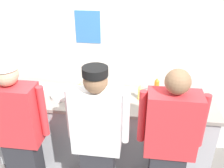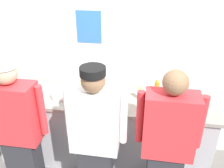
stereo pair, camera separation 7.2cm
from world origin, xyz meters
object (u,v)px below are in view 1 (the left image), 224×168
(ramekin_yellow_sauce, at_px, (74,90))
(ramekin_red_sauce, at_px, (146,93))
(chef_near_left, at_px, (19,133))
(chef_center, at_px, (98,140))
(squeeze_bottle_secondary, at_px, (157,86))
(ramekin_orange_sauce, at_px, (44,88))
(squeeze_bottle_spare, at_px, (140,92))
(deli_cup, at_px, (148,99))
(mixing_bowl_steel, at_px, (176,95))
(plate_stack_front, at_px, (117,92))
(sheet_tray, at_px, (180,104))
(ramekin_green_sauce, at_px, (99,95))
(plate_stack_rear, at_px, (60,96))
(squeeze_bottle_primary, at_px, (81,89))
(chefs_knife, at_px, (19,92))
(chef_far_right, at_px, (169,145))

(ramekin_yellow_sauce, bearing_deg, ramekin_red_sauce, 3.05)
(chef_near_left, xyz_separation_m, chef_center, (0.78, 0.01, -0.01))
(squeeze_bottle_secondary, distance_m, ramekin_orange_sauce, 1.40)
(chef_near_left, distance_m, squeeze_bottle_spare, 1.37)
(squeeze_bottle_spare, bearing_deg, ramekin_red_sauce, 62.82)
(squeeze_bottle_spare, distance_m, ramekin_yellow_sauce, 0.83)
(ramekin_red_sauce, bearing_deg, deli_cup, -83.32)
(mixing_bowl_steel, bearing_deg, ramekin_yellow_sauce, 177.84)
(chef_center, relative_size, plate_stack_front, 6.76)
(sheet_tray, height_order, ramekin_green_sauce, ramekin_green_sauce)
(plate_stack_rear, distance_m, mixing_bowl_steel, 1.36)
(squeeze_bottle_primary, xyz_separation_m, ramekin_yellow_sauce, (-0.12, 0.09, -0.06))
(chef_near_left, xyz_separation_m, ramekin_yellow_sauce, (0.34, 0.78, 0.08))
(squeeze_bottle_primary, height_order, deli_cup, squeeze_bottle_primary)
(chef_center, relative_size, ramekin_red_sauce, 15.83)
(ramekin_yellow_sauce, bearing_deg, chefs_knife, -169.19)
(ramekin_green_sauce, bearing_deg, chef_center, -81.36)
(plate_stack_front, xyz_separation_m, squeeze_bottle_primary, (-0.42, -0.06, 0.04))
(chef_far_right, distance_m, sheet_tray, 0.63)
(ramekin_orange_sauce, distance_m, ramekin_green_sauce, 0.73)
(ramekin_green_sauce, xyz_separation_m, ramekin_yellow_sauce, (-0.34, 0.08, -0.00))
(squeeze_bottle_primary, bearing_deg, squeeze_bottle_spare, 1.15)
(plate_stack_front, distance_m, ramekin_orange_sauce, 0.93)
(chef_center, height_order, ramekin_green_sauce, chef_center)
(mixing_bowl_steel, height_order, chefs_knife, mixing_bowl_steel)
(chef_far_right, relative_size, ramekin_orange_sauce, 17.25)
(chefs_knife, bearing_deg, squeeze_bottle_spare, 1.96)
(squeeze_bottle_secondary, relative_size, ramekin_yellow_sauce, 2.20)
(sheet_tray, height_order, squeeze_bottle_primary, squeeze_bottle_primary)
(squeeze_bottle_secondary, distance_m, chefs_knife, 1.68)
(ramekin_green_sauce, bearing_deg, ramekin_yellow_sauce, 166.15)
(chef_center, bearing_deg, sheet_tray, 37.21)
(chef_center, height_order, ramekin_orange_sauce, chef_center)
(ramekin_orange_sauce, bearing_deg, plate_stack_front, -2.03)
(squeeze_bottle_secondary, xyz_separation_m, deli_cup, (-0.10, -0.21, -0.06))
(chef_far_right, xyz_separation_m, squeeze_bottle_spare, (-0.29, 0.67, 0.16))
(chef_far_right, height_order, ramekin_orange_sauce, chef_far_right)
(sheet_tray, bearing_deg, chef_far_right, -104.60)
(sheet_tray, bearing_deg, ramekin_yellow_sauce, 173.80)
(chef_far_right, xyz_separation_m, deli_cup, (-0.21, 0.61, 0.12))
(sheet_tray, relative_size, chefs_knife, 1.91)
(mixing_bowl_steel, xyz_separation_m, ramekin_green_sauce, (-0.90, -0.04, -0.04))
(chef_far_right, bearing_deg, squeeze_bottle_spare, 113.37)
(mixing_bowl_steel, distance_m, ramekin_yellow_sauce, 1.23)
(chef_near_left, distance_m, ramekin_orange_sauce, 0.79)
(plate_stack_front, bearing_deg, deli_cup, -16.55)
(sheet_tray, xyz_separation_m, ramekin_yellow_sauce, (-1.27, 0.14, 0.01))
(deli_cup, bearing_deg, ramekin_yellow_sauce, 171.25)
(ramekin_green_sauce, bearing_deg, chefs_knife, -177.56)
(chef_far_right, height_order, squeeze_bottle_primary, chef_far_right)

